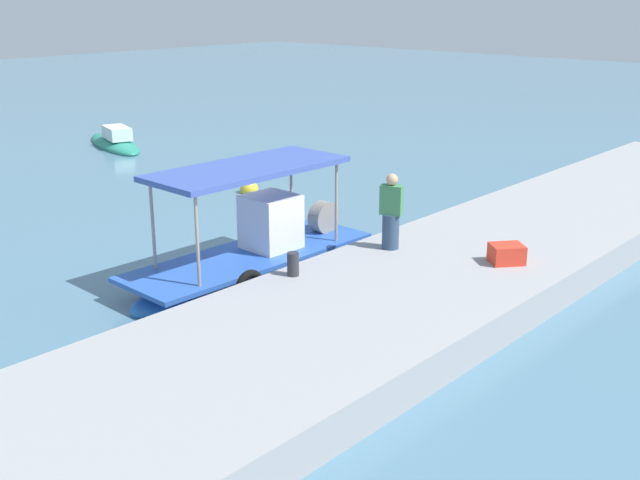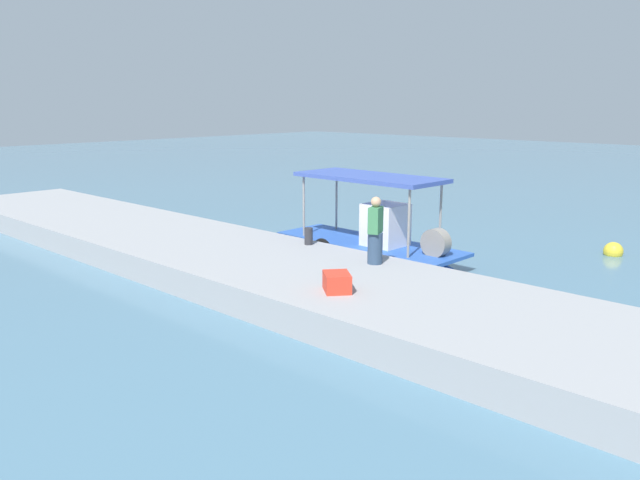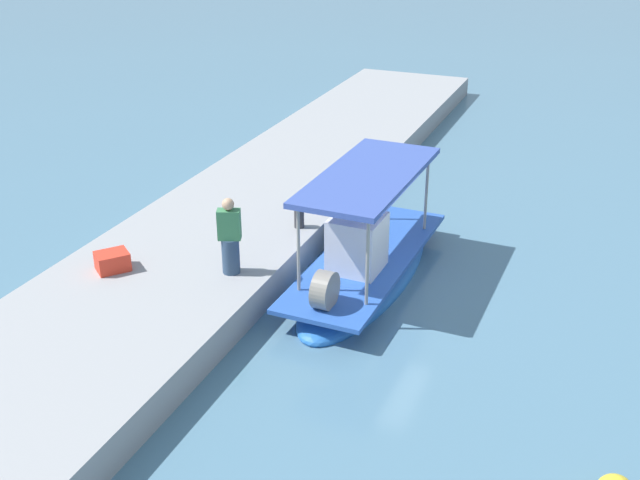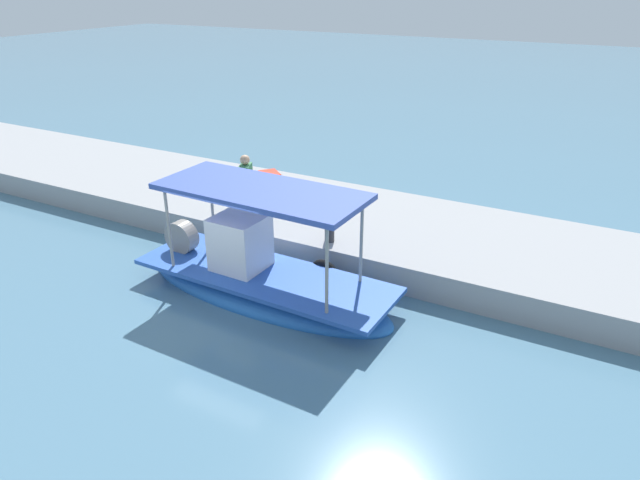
% 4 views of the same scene
% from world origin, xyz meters
% --- Properties ---
extents(ground_plane, '(120.00, 120.00, 0.00)m').
position_xyz_m(ground_plane, '(0.00, 0.00, 0.00)').
color(ground_plane, slate).
extents(dock_quay, '(36.00, 4.63, 0.71)m').
position_xyz_m(dock_quay, '(0.00, -4.13, 0.35)').
color(dock_quay, '#9A9B9D').
rests_on(dock_quay, ground_plane).
extents(main_fishing_boat, '(6.39, 2.17, 2.93)m').
position_xyz_m(main_fishing_boat, '(-0.54, -0.35, 0.41)').
color(main_fishing_boat, blue).
rests_on(main_fishing_boat, ground_plane).
extents(fisherman_near_bollard, '(0.49, 0.55, 1.71)m').
position_xyz_m(fisherman_near_bollard, '(1.43, -2.69, 1.48)').
color(fisherman_near_bollard, '#2F4561').
rests_on(fisherman_near_bollard, dock_quay).
extents(mooring_bollard, '(0.24, 0.24, 0.49)m').
position_xyz_m(mooring_bollard, '(-1.28, -2.29, 0.95)').
color(mooring_bollard, '#2D2D33').
rests_on(mooring_bollard, dock_quay).
extents(cargo_crate, '(0.87, 0.85, 0.40)m').
position_xyz_m(cargo_crate, '(2.29, -5.11, 0.91)').
color(cargo_crate, red).
rests_on(cargo_crate, dock_quay).
extents(marker_buoy, '(0.59, 0.59, 0.59)m').
position_xyz_m(marker_buoy, '(4.61, 5.38, 0.12)').
color(marker_buoy, yellow).
rests_on(marker_buoy, ground_plane).
extents(moored_boat_near, '(2.89, 5.30, 1.13)m').
position_xyz_m(moored_boat_near, '(6.21, 15.31, 0.13)').
color(moored_boat_near, '#278871').
rests_on(moored_boat_near, ground_plane).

